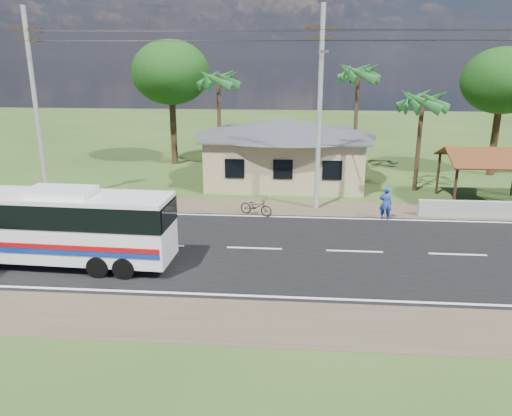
{
  "coord_description": "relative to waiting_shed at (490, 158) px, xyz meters",
  "views": [
    {
      "loc": [
        1.82,
        -21.05,
        8.43
      ],
      "look_at": [
        -0.01,
        1.0,
        1.63
      ],
      "focal_mm": 35.0,
      "sensor_mm": 36.0,
      "label": 1
    }
  ],
  "objects": [
    {
      "name": "palm_far",
      "position": [
        -17.0,
        7.5,
        3.95
      ],
      "size": [
        2.8,
        2.8,
        7.7
      ],
      "color": "#47301E",
      "rests_on": "ground"
    },
    {
      "name": "concrete_barrier",
      "position": [
        -1.0,
        -2.9,
        -2.28
      ],
      "size": [
        7.0,
        0.3,
        0.9
      ],
      "primitive_type": "cube",
      "color": "#9E9E99",
      "rests_on": "ground"
    },
    {
      "name": "palm_near",
      "position": [
        -3.5,
        2.5,
        2.98
      ],
      "size": [
        2.8,
        2.8,
        6.7
      ],
      "color": "#47301E",
      "rests_on": "ground"
    },
    {
      "name": "road",
      "position": [
        -13.0,
        -8.5,
        -2.72
      ],
      "size": [
        120.0,
        16.0,
        0.03
      ],
      "color": "black",
      "rests_on": "ground"
    },
    {
      "name": "palm_mid",
      "position": [
        -7.0,
        7.0,
        4.43
      ],
      "size": [
        2.8,
        2.8,
        8.2
      ],
      "color": "#47301E",
      "rests_on": "ground"
    },
    {
      "name": "utility_poles",
      "position": [
        -10.33,
        -2.01,
        3.04
      ],
      "size": [
        32.8,
        2.22,
        11.0
      ],
      "color": "#9E9E99",
      "rests_on": "ground"
    },
    {
      "name": "tree_behind_house",
      "position": [
        -21.0,
        9.5,
        4.39
      ],
      "size": [
        6.0,
        6.0,
        9.61
      ],
      "color": "#47301E",
      "rests_on": "ground"
    },
    {
      "name": "waiting_shed",
      "position": [
        0.0,
        0.0,
        0.0
      ],
      "size": [
        5.2,
        4.48,
        3.35
      ],
      "color": "#392814",
      "rests_on": "ground"
    },
    {
      "name": "house",
      "position": [
        -12.0,
        4.5,
        -0.09
      ],
      "size": [
        12.4,
        10.0,
        5.0
      ],
      "color": "tan",
      "rests_on": "ground"
    },
    {
      "name": "coach_bus",
      "position": [
        -21.49,
        -10.92,
        -0.83
      ],
      "size": [
        10.8,
        2.71,
        3.33
      ],
      "rotation": [
        0.0,
        0.0,
        -0.04
      ],
      "color": "white",
      "rests_on": "ground"
    },
    {
      "name": "person",
      "position": [
        -6.43,
        -3.81,
        -1.82
      ],
      "size": [
        0.76,
        0.61,
        1.82
      ],
      "primitive_type": "imported",
      "rotation": [
        0.0,
        0.0,
        2.85
      ],
      "color": "#1C3C9C",
      "rests_on": "ground"
    },
    {
      "name": "ground",
      "position": [
        -13.0,
        -8.5,
        -2.73
      ],
      "size": [
        120.0,
        120.0,
        0.0
      ],
      "primitive_type": "plane",
      "color": "#2A4418",
      "rests_on": "ground"
    },
    {
      "name": "motorcycle",
      "position": [
        -13.33,
        -3.57,
        -2.23
      ],
      "size": [
        2.02,
        1.35,
        1.0
      ],
      "primitive_type": "imported",
      "rotation": [
        0.0,
        0.0,
        1.17
      ],
      "color": "black",
      "rests_on": "ground"
    },
    {
      "name": "tree_behind_shed",
      "position": [
        3.0,
        7.5,
        3.95
      ],
      "size": [
        5.6,
        5.6,
        9.02
      ],
      "color": "#47301E",
      "rests_on": "ground"
    }
  ]
}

